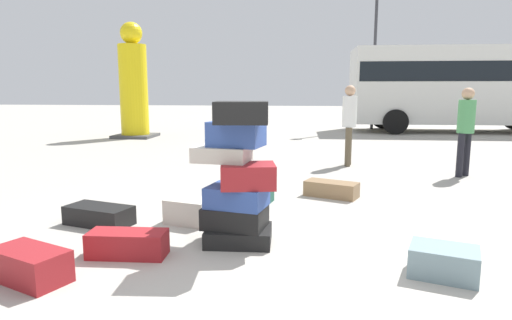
% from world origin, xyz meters
% --- Properties ---
extents(ground_plane, '(80.00, 80.00, 0.00)m').
position_xyz_m(ground_plane, '(0.00, 0.00, 0.00)').
color(ground_plane, '#ADA89E').
extents(suitcase_tower, '(0.90, 0.78, 1.48)m').
position_xyz_m(suitcase_tower, '(-0.32, 0.33, 0.67)').
color(suitcase_tower, black).
rests_on(suitcase_tower, ground).
extents(suitcase_black_white_trunk, '(0.87, 0.58, 0.23)m').
position_xyz_m(suitcase_black_white_trunk, '(-2.06, 0.76, 0.11)').
color(suitcase_black_white_trunk, black).
rests_on(suitcase_black_white_trunk, ground).
extents(suitcase_cream_right_side, '(0.60, 0.49, 0.30)m').
position_xyz_m(suitcase_cream_right_side, '(-1.01, 0.94, 0.15)').
color(suitcase_cream_right_side, beige).
rests_on(suitcase_cream_right_side, ground).
extents(suitcase_maroon_left_side, '(0.77, 0.59, 0.27)m').
position_xyz_m(suitcase_maroon_left_side, '(-1.91, -0.78, 0.14)').
color(suitcase_maroon_left_side, maroon).
rests_on(suitcase_maroon_left_side, ground).
extents(suitcase_maroon_foreground_far, '(0.76, 0.34, 0.25)m').
position_xyz_m(suitcase_maroon_foreground_far, '(-1.32, -0.16, 0.12)').
color(suitcase_maroon_foreground_far, maroon).
rests_on(suitcase_maroon_foreground_far, ground).
extents(suitcase_teal_upright_blue, '(0.76, 0.44, 0.30)m').
position_xyz_m(suitcase_teal_upright_blue, '(-0.45, 2.08, 0.15)').
color(suitcase_teal_upright_blue, '#26594C').
rests_on(suitcase_teal_upright_blue, ground).
extents(suitcase_slate_behind_tower, '(0.65, 0.56, 0.26)m').
position_xyz_m(suitcase_slate_behind_tower, '(1.57, -0.27, 0.13)').
color(suitcase_slate_behind_tower, gray).
rests_on(suitcase_slate_behind_tower, ground).
extents(suitcase_brown_foreground_near, '(0.85, 0.62, 0.23)m').
position_xyz_m(suitcase_brown_foreground_near, '(0.77, 2.48, 0.11)').
color(suitcase_brown_foreground_near, olive).
rests_on(suitcase_brown_foreground_near, ground).
extents(person_bearded_onlooker, '(0.30, 0.30, 1.63)m').
position_xyz_m(person_bearded_onlooker, '(3.27, 4.33, 0.97)').
color(person_bearded_onlooker, black).
rests_on(person_bearded_onlooker, ground).
extents(person_tourist_with_camera, '(0.30, 0.34, 1.69)m').
position_xyz_m(person_tourist_with_camera, '(1.26, 5.27, 1.01)').
color(person_tourist_with_camera, brown).
rests_on(person_tourist_with_camera, ground).
extents(yellow_dummy_statue, '(1.29, 1.29, 3.79)m').
position_xyz_m(yellow_dummy_statue, '(-5.39, 10.10, 1.68)').
color(yellow_dummy_statue, yellow).
rests_on(yellow_dummy_statue, ground).
extents(parked_bus, '(8.11, 2.84, 3.15)m').
position_xyz_m(parked_bus, '(6.16, 13.41, 1.83)').
color(parked_bus, silver).
rests_on(parked_bus, ground).
extents(lamp_post, '(0.36, 0.36, 7.11)m').
position_xyz_m(lamp_post, '(3.03, 14.22, 4.54)').
color(lamp_post, '#333338').
rests_on(lamp_post, ground).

